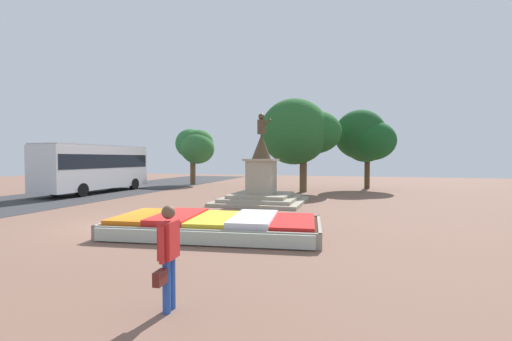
{
  "coord_description": "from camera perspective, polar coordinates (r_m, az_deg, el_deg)",
  "views": [
    {
      "loc": [
        8.34,
        -10.86,
        2.51
      ],
      "look_at": [
        4.13,
        3.66,
        1.96
      ],
      "focal_mm": 24.0,
      "sensor_mm": 36.0,
      "label": 1
    }
  ],
  "objects": [
    {
      "name": "flower_planter",
      "position": [
        11.46,
        -7.02,
        -9.11
      ],
      "size": [
        7.18,
        3.98,
        0.64
      ],
      "color": "#38281C",
      "rests_on": "ground_plane"
    },
    {
      "name": "statue_monument",
      "position": [
        19.16,
        0.9,
        -2.5
      ],
      "size": [
        4.74,
        4.74,
        4.99
      ],
      "color": "gray",
      "rests_on": "ground_plane"
    },
    {
      "name": "park_tree_far_left",
      "position": [
        25.89,
        7.43,
        6.7
      ],
      "size": [
        5.93,
        5.28,
        6.9
      ],
      "color": "brown",
      "rests_on": "ground_plane"
    },
    {
      "name": "park_tree_behind_statue",
      "position": [
        33.13,
        -10.09,
        4.14
      ],
      "size": [
        4.12,
        3.86,
        5.35
      ],
      "color": "brown",
      "rests_on": "ground_plane"
    },
    {
      "name": "city_bus",
      "position": [
        27.23,
        -25.18,
        0.73
      ],
      "size": [
        2.49,
        9.03,
        3.43
      ],
      "color": "silver",
      "rests_on": "ground_plane"
    },
    {
      "name": "pedestrian_with_handbag",
      "position": [
        5.89,
        -14.42,
        -12.96
      ],
      "size": [
        0.25,
        0.73,
        1.74
      ],
      "color": "#264CA5",
      "rests_on": "ground_plane"
    },
    {
      "name": "park_tree_far_right",
      "position": [
        29.1,
        17.69,
        5.11
      ],
      "size": [
        4.84,
        4.11,
        6.44
      ],
      "color": "#4C3823",
      "rests_on": "ground_plane"
    },
    {
      "name": "ground_plane",
      "position": [
        13.92,
        -21.23,
        -8.45
      ],
      "size": [
        75.9,
        75.9,
        0.0
      ],
      "primitive_type": "plane",
      "color": "brown"
    }
  ]
}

